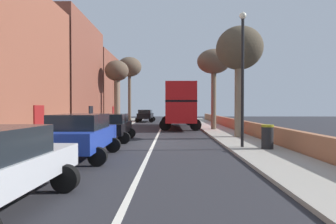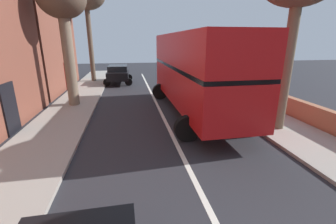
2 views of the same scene
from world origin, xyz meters
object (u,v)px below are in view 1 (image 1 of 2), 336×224
object	(u,v)px
parked_car_blue_left_4	(82,134)
street_tree_left_6	(117,74)
double_decker_bus	(179,103)
street_tree_right_5	(214,63)
parked_car_black_left_3	(145,115)
parked_car_black_left_1	(113,125)
lamppost_right	(243,69)
street_tree_left_2	(129,68)
street_tree_right_3	(239,51)
litter_bin_right	(267,137)

from	to	relation	value
parked_car_blue_left_4	street_tree_left_6	xyz separation A→B (m)	(-2.35, 18.07, 4.55)
double_decker_bus	parked_car_blue_left_4	bearing A→B (deg)	-105.10
double_decker_bus	street_tree_right_5	xyz separation A→B (m)	(2.90, -3.05, 3.38)
parked_car_black_left_3	parked_car_black_left_1	bearing A→B (deg)	-89.99
parked_car_blue_left_4	lamppost_right	distance (m)	7.71
parked_car_black_left_3	parked_car_blue_left_4	xyz separation A→B (m)	(0.00, -25.49, 0.03)
parked_car_black_left_1	street_tree_right_5	distance (m)	11.17
parked_car_black_left_1	double_decker_bus	bearing A→B (deg)	67.62
parked_car_black_left_3	street_tree_left_2	distance (m)	7.07
parked_car_blue_left_4	double_decker_bus	bearing A→B (deg)	74.90
lamppost_right	parked_car_black_left_1	bearing A→B (deg)	155.75
street_tree_right_3	street_tree_left_2	bearing A→B (deg)	116.66
lamppost_right	double_decker_bus	bearing A→B (deg)	101.09
parked_car_black_left_3	street_tree_right_5	distance (m)	15.55
street_tree_left_2	parked_car_black_left_3	bearing A→B (deg)	-28.68
street_tree_right_5	street_tree_left_6	size ratio (longest dim) A/B	0.99
street_tree_right_5	litter_bin_right	bearing A→B (deg)	-86.28
parked_car_black_left_1	street_tree_right_3	size ratio (longest dim) A/B	0.60
double_decker_bus	street_tree_right_5	world-z (taller)	street_tree_right_5
double_decker_bus	parked_car_black_left_1	distance (m)	11.12
street_tree_left_6	street_tree_left_2	bearing A→B (deg)	90.03
street_tree_right_3	lamppost_right	size ratio (longest dim) A/B	1.10
street_tree_left_2	litter_bin_right	xyz separation A→B (m)	(10.16, -24.98, -6.82)
street_tree_right_3	lamppost_right	bearing A→B (deg)	-102.49
street_tree_left_2	litter_bin_right	bearing A→B (deg)	-67.87
double_decker_bus	street_tree_right_3	xyz separation A→B (m)	(3.56, -8.93, 3.18)
litter_bin_right	street_tree_right_5	bearing A→B (deg)	93.72
street_tree_left_2	street_tree_right_3	xyz separation A→B (m)	(10.12, -20.16, -1.95)
parked_car_black_left_3	street_tree_left_2	world-z (taller)	street_tree_left_2
lamppost_right	litter_bin_right	world-z (taller)	lamppost_right
parked_car_black_left_1	parked_car_blue_left_4	world-z (taller)	parked_car_blue_left_4
litter_bin_right	lamppost_right	bearing A→B (deg)	153.83
litter_bin_right	parked_car_black_left_3	bearing A→B (deg)	108.23
parked_car_black_left_3	litter_bin_right	bearing A→B (deg)	-71.77
double_decker_bus	parked_car_black_left_3	distance (m)	10.88
street_tree_right_5	litter_bin_right	size ratio (longest dim) A/B	6.31
double_decker_bus	lamppost_right	world-z (taller)	lamppost_right
lamppost_right	street_tree_right_5	bearing A→B (deg)	88.29
parked_car_black_left_1	street_tree_left_6	world-z (taller)	street_tree_left_6
parked_car_black_left_1	parked_car_black_left_3	size ratio (longest dim) A/B	0.99
parked_car_blue_left_4	street_tree_left_2	bearing A→B (deg)	95.04
double_decker_bus	litter_bin_right	xyz separation A→B (m)	(3.60, -13.75, -1.69)
street_tree_right_5	lamppost_right	bearing A→B (deg)	-91.71
double_decker_bus	street_tree_right_5	distance (m)	5.40
parked_car_black_left_3	street_tree_left_2	xyz separation A→B (m)	(-2.36, 1.29, 6.54)
street_tree_right_3	street_tree_right_5	distance (m)	5.93
parked_car_black_left_1	street_tree_left_6	bearing A→B (deg)	100.50
double_decker_bus	parked_car_blue_left_4	distance (m)	16.17
double_decker_bus	lamppost_right	size ratio (longest dim) A/B	1.60
street_tree_right_5	street_tree_left_2	bearing A→B (deg)	123.55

